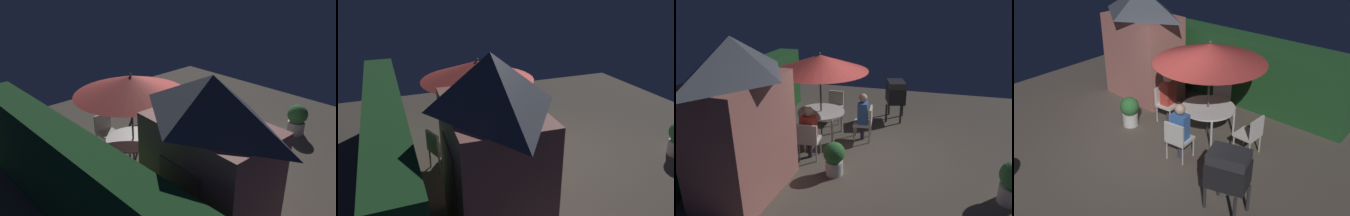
% 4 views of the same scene
% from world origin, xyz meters
% --- Properties ---
extents(ground_plane, '(11.00, 11.00, 0.00)m').
position_xyz_m(ground_plane, '(0.00, 0.00, 0.00)').
color(ground_plane, brown).
extents(hedge_backdrop, '(6.41, 0.66, 1.86)m').
position_xyz_m(hedge_backdrop, '(0.00, 3.50, 0.93)').
color(hedge_backdrop, '#1E4C23').
rests_on(hedge_backdrop, ground).
extents(garden_shed, '(2.14, 1.40, 2.98)m').
position_xyz_m(garden_shed, '(-1.97, 2.12, 1.52)').
color(garden_shed, '#B26B60').
rests_on(garden_shed, ground).
extents(patio_table, '(1.23, 1.23, 0.73)m').
position_xyz_m(patio_table, '(0.71, 1.51, 0.67)').
color(patio_table, white).
rests_on(patio_table, ground).
extents(patio_umbrella, '(2.45, 2.45, 2.27)m').
position_xyz_m(patio_umbrella, '(0.71, 1.51, 2.01)').
color(patio_umbrella, '#4C4C51').
rests_on(patio_umbrella, ground).
extents(bbq_grill, '(0.81, 0.68, 1.20)m').
position_xyz_m(bbq_grill, '(2.46, -0.23, 0.85)').
color(bbq_grill, black).
rests_on(bbq_grill, ground).
extents(chair_near_shed, '(0.51, 0.50, 0.90)m').
position_xyz_m(chair_near_shed, '(-0.51, 1.40, 0.52)').
color(chair_near_shed, silver).
rests_on(chair_near_shed, ground).
extents(chair_far_side, '(0.51, 0.51, 0.90)m').
position_xyz_m(chair_far_side, '(0.83, 0.34, 0.52)').
color(chair_far_side, silver).
rests_on(chair_far_side, ground).
extents(chair_toward_hedge, '(0.48, 0.47, 0.90)m').
position_xyz_m(chair_toward_hedge, '(1.87, 1.49, 0.52)').
color(chair_toward_hedge, silver).
rests_on(chair_toward_hedge, ground).
extents(chair_toward_house, '(0.59, 0.60, 0.90)m').
position_xyz_m(chair_toward_house, '(0.33, 2.53, 0.52)').
color(chair_toward_house, silver).
rests_on(chair_toward_house, ground).
extents(potted_plant_by_grill, '(0.46, 0.46, 0.74)m').
position_xyz_m(potted_plant_by_grill, '(-0.98, 0.65, 0.40)').
color(potted_plant_by_grill, silver).
rests_on(potted_plant_by_grill, ground).
extents(person_in_red, '(0.27, 0.36, 1.26)m').
position_xyz_m(person_in_red, '(-0.43, 1.41, 0.78)').
color(person_in_red, '#CC3D33').
rests_on(person_in_red, ground).
extents(person_in_blue, '(0.36, 0.27, 1.26)m').
position_xyz_m(person_in_blue, '(0.83, 0.42, 0.78)').
color(person_in_blue, '#3866B2').
rests_on(person_in_blue, ground).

